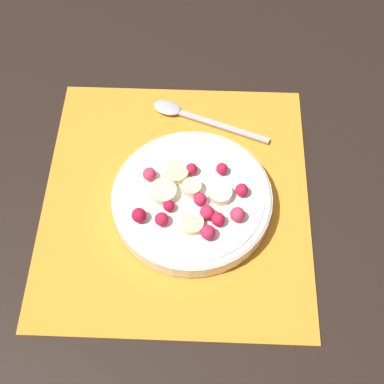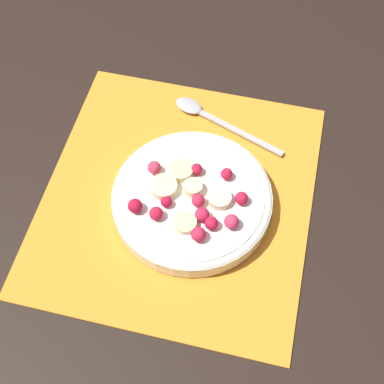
# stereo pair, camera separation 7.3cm
# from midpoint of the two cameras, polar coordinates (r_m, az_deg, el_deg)

# --- Properties ---
(ground_plane) EXTENTS (3.00, 3.00, 0.00)m
(ground_plane) POSITION_cam_midpoint_polar(r_m,az_deg,el_deg) (0.77, -4.39, -0.96)
(ground_plane) COLOR black
(placemat) EXTENTS (0.41, 0.38, 0.01)m
(placemat) POSITION_cam_midpoint_polar(r_m,az_deg,el_deg) (0.77, -4.41, -0.85)
(placemat) COLOR orange
(placemat) RESTS_ON ground_plane
(fruit_bowl) EXTENTS (0.22, 0.22, 0.05)m
(fruit_bowl) POSITION_cam_midpoint_polar(r_m,az_deg,el_deg) (0.74, -2.81, -0.96)
(fruit_bowl) COLOR silver
(fruit_bowl) RESTS_ON placemat
(spoon) EXTENTS (0.08, 0.19, 0.01)m
(spoon) POSITION_cam_midpoint_polar(r_m,az_deg,el_deg) (0.85, -3.09, 8.12)
(spoon) COLOR #B2B2B7
(spoon) RESTS_ON placemat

